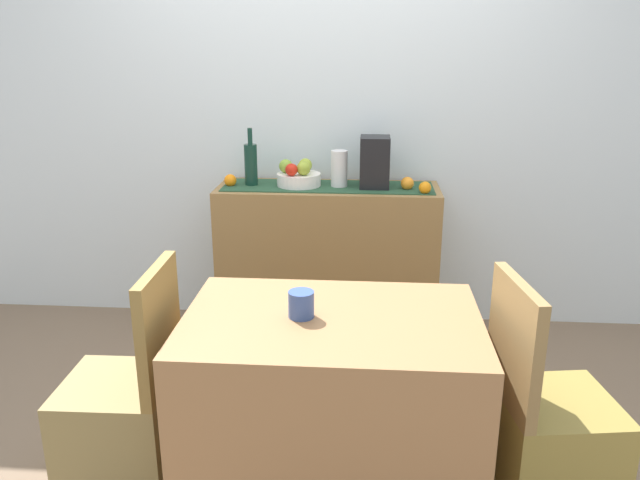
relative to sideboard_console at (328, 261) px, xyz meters
The scene contains 19 objects.
ground_plane 1.03m from the sideboard_console, 93.56° to the right, with size 6.40×6.40×0.02m, color #78614C.
room_wall_rear 0.95m from the sideboard_console, 102.41° to the left, with size 6.40×0.06×2.70m, color silver.
sideboard_console is the anchor object (origin of this frame).
table_runner 0.44m from the sideboard_console, ahead, with size 1.16×0.32×0.01m, color #254A30.
fruit_bowl 0.50m from the sideboard_console, behind, with size 0.24×0.24×0.07m, color white.
apple_rear 0.58m from the sideboard_console, 160.87° to the right, with size 0.07×0.07×0.07m, color red.
apple_left 0.57m from the sideboard_console, 158.75° to the left, with size 0.08×0.08×0.08m, color #98AD33.
apple_center 0.60m from the sideboard_console, behind, with size 0.08×0.08×0.08m, color #84AA36.
apple_front 0.57m from the sideboard_console, 160.28° to the right, with size 0.08×0.08×0.08m, color #93A831.
wine_bottle 0.71m from the sideboard_console, behind, with size 0.07×0.07×0.32m.
coffee_maker 0.63m from the sideboard_console, ahead, with size 0.16×0.18×0.28m, color black.
ceramic_vase 0.54m from the sideboard_console, ahead, with size 0.09×0.09×0.20m, color silver.
orange_loose_end 0.64m from the sideboard_console, ahead, with size 0.07×0.07×0.07m, color orange.
orange_loose_mid 0.72m from the sideboard_console, behind, with size 0.07×0.07×0.07m, color orange.
orange_loose_far 0.71m from the sideboard_console, 13.22° to the right, with size 0.07×0.07×0.07m, color orange.
dining_table 1.43m from the sideboard_console, 85.77° to the right, with size 1.04×0.70×0.74m, color #9C6D44.
coffee_cup 1.47m from the sideboard_console, 90.05° to the right, with size 0.09×0.09×0.09m, color #365093.
chair_near_window 1.58m from the sideboard_console, 115.51° to the right, with size 0.41×0.41×0.90m.
chair_by_corner 1.69m from the sideboard_console, 58.04° to the right, with size 0.45×0.45×0.90m.
Camera 1 is at (0.27, -2.50, 1.66)m, focal length 35.41 mm.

